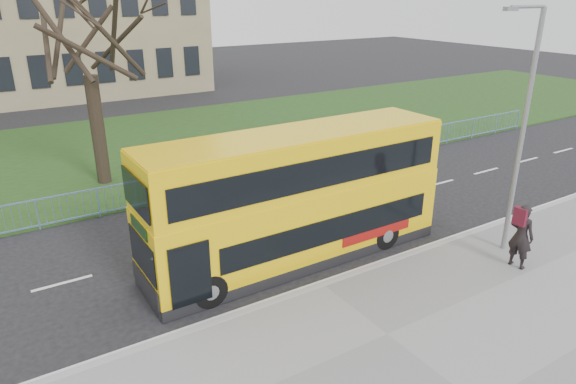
% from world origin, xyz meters
% --- Properties ---
extents(ground, '(120.00, 120.00, 0.00)m').
position_xyz_m(ground, '(0.00, 0.00, 0.00)').
color(ground, black).
rests_on(ground, ground).
extents(kerb, '(80.00, 0.20, 0.14)m').
position_xyz_m(kerb, '(0.00, -1.55, 0.07)').
color(kerb, '#97979A').
rests_on(kerb, ground).
extents(grass_verge, '(80.00, 15.40, 0.08)m').
position_xyz_m(grass_verge, '(0.00, 14.30, 0.04)').
color(grass_verge, '#1C3814').
rests_on(grass_verge, ground).
extents(guard_railing, '(40.00, 0.12, 1.10)m').
position_xyz_m(guard_railing, '(0.00, 6.60, 0.55)').
color(guard_railing, '#698FBB').
rests_on(guard_railing, ground).
extents(bare_tree, '(7.40, 7.40, 10.57)m').
position_xyz_m(bare_tree, '(-3.00, 10.00, 5.37)').
color(bare_tree, black).
rests_on(bare_tree, grass_verge).
extents(yellow_bus, '(9.25, 2.27, 3.87)m').
position_xyz_m(yellow_bus, '(0.34, 0.28, 2.08)').
color(yellow_bus, yellow).
rests_on(yellow_bus, ground).
extents(pedestrian, '(0.55, 0.76, 1.93)m').
position_xyz_m(pedestrian, '(5.35, -3.72, 1.08)').
color(pedestrian, black).
rests_on(pedestrian, pavement).
extents(street_lamp, '(1.51, 0.27, 7.13)m').
position_xyz_m(street_lamp, '(5.91, -2.80, 4.03)').
color(street_lamp, gray).
rests_on(street_lamp, pavement).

